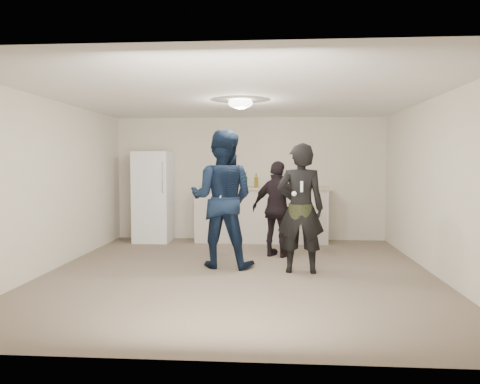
# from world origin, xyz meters

# --- Properties ---
(floor) EXTENTS (6.00, 6.00, 0.00)m
(floor) POSITION_xyz_m (0.00, 0.00, 0.00)
(floor) COLOR #6B5B4C
(floor) RESTS_ON ground
(ceiling) EXTENTS (6.00, 6.00, 0.00)m
(ceiling) POSITION_xyz_m (0.00, 0.00, 2.50)
(ceiling) COLOR silver
(ceiling) RESTS_ON wall_back
(wall_back) EXTENTS (6.00, 0.00, 6.00)m
(wall_back) POSITION_xyz_m (0.00, 3.00, 1.25)
(wall_back) COLOR beige
(wall_back) RESTS_ON floor
(wall_front) EXTENTS (6.00, 0.00, 6.00)m
(wall_front) POSITION_xyz_m (0.00, -3.00, 1.25)
(wall_front) COLOR beige
(wall_front) RESTS_ON floor
(wall_left) EXTENTS (0.00, 6.00, 6.00)m
(wall_left) POSITION_xyz_m (-2.75, 0.00, 1.25)
(wall_left) COLOR beige
(wall_left) RESTS_ON floor
(wall_right) EXTENTS (0.00, 6.00, 6.00)m
(wall_right) POSITION_xyz_m (2.75, 0.00, 1.25)
(wall_right) COLOR beige
(wall_right) RESTS_ON floor
(counter) EXTENTS (2.60, 0.56, 1.05)m
(counter) POSITION_xyz_m (0.24, 2.67, 0.53)
(counter) COLOR beige
(counter) RESTS_ON floor
(counter_top) EXTENTS (2.68, 0.64, 0.04)m
(counter_top) POSITION_xyz_m (0.24, 2.67, 1.07)
(counter_top) COLOR #C1AE96
(counter_top) RESTS_ON counter
(fridge) EXTENTS (0.70, 0.70, 1.80)m
(fridge) POSITION_xyz_m (-1.92, 2.60, 0.90)
(fridge) COLOR white
(fridge) RESTS_ON floor
(fridge_handle) EXTENTS (0.02, 0.02, 0.60)m
(fridge_handle) POSITION_xyz_m (-1.64, 2.23, 1.30)
(fridge_handle) COLOR silver
(fridge_handle) RESTS_ON fridge
(ceiling_dome) EXTENTS (0.36, 0.36, 0.16)m
(ceiling_dome) POSITION_xyz_m (0.00, 0.30, 2.45)
(ceiling_dome) COLOR white
(ceiling_dome) RESTS_ON ceiling
(shaker) EXTENTS (0.08, 0.08, 0.17)m
(shaker) POSITION_xyz_m (-0.83, 2.61, 1.18)
(shaker) COLOR silver
(shaker) RESTS_ON counter_top
(man) EXTENTS (1.11, 0.92, 2.07)m
(man) POSITION_xyz_m (-0.29, 0.40, 1.03)
(man) COLOR #102343
(man) RESTS_ON floor
(woman) EXTENTS (0.69, 0.46, 1.85)m
(woman) POSITION_xyz_m (0.87, 0.10, 0.93)
(woman) COLOR black
(woman) RESTS_ON floor
(camo_shorts) EXTENTS (0.34, 0.34, 0.28)m
(camo_shorts) POSITION_xyz_m (0.87, 0.10, 0.85)
(camo_shorts) COLOR #2D3719
(camo_shorts) RESTS_ON woman
(spectator) EXTENTS (1.02, 0.76, 1.61)m
(spectator) POSITION_xyz_m (0.56, 1.22, 0.80)
(spectator) COLOR black
(spectator) RESTS_ON floor
(remote_man) EXTENTS (0.04, 0.04, 0.15)m
(remote_man) POSITION_xyz_m (-0.29, 0.12, 1.05)
(remote_man) COLOR white
(remote_man) RESTS_ON man
(nunchuk_man) EXTENTS (0.07, 0.07, 0.07)m
(nunchuk_man) POSITION_xyz_m (-0.17, 0.15, 0.98)
(nunchuk_man) COLOR silver
(nunchuk_man) RESTS_ON man
(remote_woman) EXTENTS (0.04, 0.04, 0.15)m
(remote_woman) POSITION_xyz_m (0.87, -0.15, 1.25)
(remote_woman) COLOR silver
(remote_woman) RESTS_ON woman
(nunchuk_woman) EXTENTS (0.07, 0.07, 0.07)m
(nunchuk_woman) POSITION_xyz_m (0.77, -0.12, 1.15)
(nunchuk_woman) COLOR white
(nunchuk_woman) RESTS_ON woman
(bottle_cluster) EXTENTS (1.18, 0.25, 0.25)m
(bottle_cluster) POSITION_xyz_m (0.07, 2.61, 1.20)
(bottle_cluster) COLOR brown
(bottle_cluster) RESTS_ON counter_top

